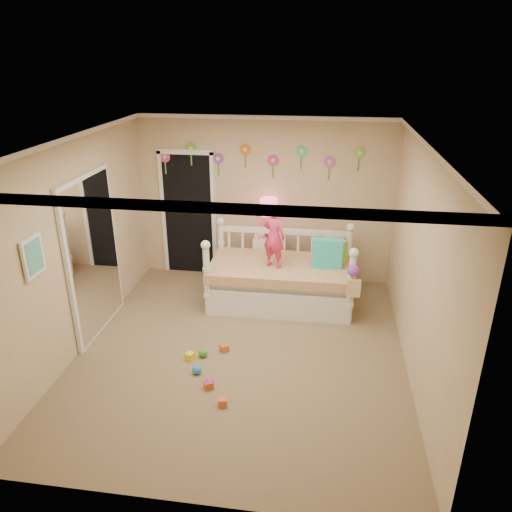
% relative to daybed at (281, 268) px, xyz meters
% --- Properties ---
extents(floor, '(4.00, 4.50, 0.01)m').
position_rel_daybed_xyz_m(floor, '(-0.36, -1.35, -0.57)').
color(floor, '#7F684C').
rests_on(floor, ground).
extents(ceiling, '(4.00, 4.50, 0.01)m').
position_rel_daybed_xyz_m(ceiling, '(-0.36, -1.35, 2.03)').
color(ceiling, white).
rests_on(ceiling, floor).
extents(back_wall, '(4.00, 0.01, 2.60)m').
position_rel_daybed_xyz_m(back_wall, '(-0.36, 0.90, 0.73)').
color(back_wall, tan).
rests_on(back_wall, floor).
extents(left_wall, '(0.01, 4.50, 2.60)m').
position_rel_daybed_xyz_m(left_wall, '(-2.36, -1.35, 0.73)').
color(left_wall, tan).
rests_on(left_wall, floor).
extents(right_wall, '(0.01, 4.50, 2.60)m').
position_rel_daybed_xyz_m(right_wall, '(1.64, -1.35, 0.73)').
color(right_wall, tan).
rests_on(right_wall, floor).
extents(crown_molding, '(4.00, 4.50, 0.06)m').
position_rel_daybed_xyz_m(crown_molding, '(-0.36, -1.35, 2.00)').
color(crown_molding, white).
rests_on(crown_molding, ceiling).
extents(daybed, '(2.09, 1.14, 1.13)m').
position_rel_daybed_xyz_m(daybed, '(0.00, 0.00, 0.00)').
color(daybed, white).
rests_on(daybed, floor).
extents(pillow_turquoise, '(0.43, 0.16, 0.42)m').
position_rel_daybed_xyz_m(pillow_turquoise, '(0.65, -0.03, 0.28)').
color(pillow_turquoise, '#27C7AD').
rests_on(pillow_turquoise, daybed).
extents(pillow_lime, '(0.36, 0.29, 0.33)m').
position_rel_daybed_xyz_m(pillow_lime, '(0.76, 0.25, 0.23)').
color(pillow_lime, '#8ADA42').
rests_on(pillow_lime, daybed).
extents(child, '(0.39, 0.33, 0.91)m').
position_rel_daybed_xyz_m(child, '(-0.10, -0.11, 0.52)').
color(child, '#F23769').
rests_on(child, daybed).
extents(nightstand, '(0.48, 0.37, 0.77)m').
position_rel_daybed_xyz_m(nightstand, '(-0.27, 0.72, -0.18)').
color(nightstand, white).
rests_on(nightstand, floor).
extents(table_lamp, '(0.28, 0.28, 0.62)m').
position_rel_daybed_xyz_m(table_lamp, '(-0.27, 0.72, 0.61)').
color(table_lamp, '#D51C70').
rests_on(table_lamp, nightstand).
extents(closet_doorway, '(0.90, 0.04, 2.07)m').
position_rel_daybed_xyz_m(closet_doorway, '(-1.61, 0.88, 0.47)').
color(closet_doorway, black).
rests_on(closet_doorway, back_wall).
extents(flower_decals, '(3.40, 0.02, 0.50)m').
position_rel_daybed_xyz_m(flower_decals, '(-0.45, 0.88, 1.37)').
color(flower_decals, '#B2668C').
rests_on(flower_decals, back_wall).
extents(mirror_closet, '(0.07, 1.30, 2.10)m').
position_rel_daybed_xyz_m(mirror_closet, '(-2.32, -1.05, 0.48)').
color(mirror_closet, white).
rests_on(mirror_closet, left_wall).
extents(wall_picture, '(0.05, 0.34, 0.42)m').
position_rel_daybed_xyz_m(wall_picture, '(-2.33, -2.25, 0.98)').
color(wall_picture, white).
rests_on(wall_picture, left_wall).
extents(hanging_bag, '(0.20, 0.16, 0.36)m').
position_rel_daybed_xyz_m(hanging_bag, '(0.99, -0.59, 0.12)').
color(hanging_bag, beige).
rests_on(hanging_bag, daybed).
extents(toy_scatter, '(1.03, 1.43, 0.11)m').
position_rel_daybed_xyz_m(toy_scatter, '(-0.66, -1.79, -0.51)').
color(toy_scatter, '#996666').
rests_on(toy_scatter, floor).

